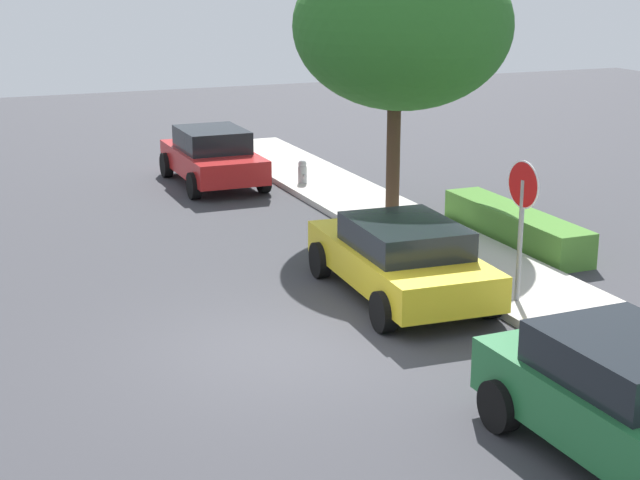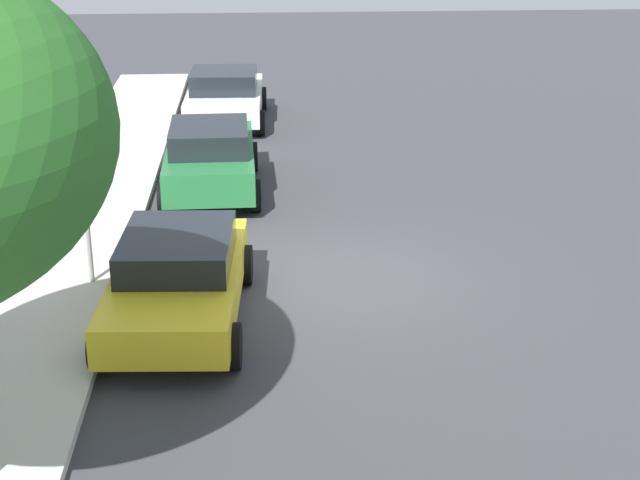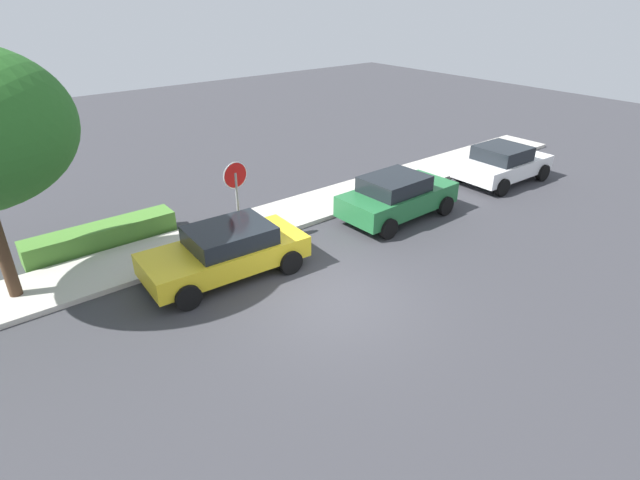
{
  "view_description": "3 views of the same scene",
  "coord_description": "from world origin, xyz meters",
  "px_view_note": "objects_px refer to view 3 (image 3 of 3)",
  "views": [
    {
      "loc": [
        12.42,
        -4.52,
        5.4
      ],
      "look_at": [
        -0.59,
        0.84,
        1.4
      ],
      "focal_mm": 55.0,
      "sensor_mm": 36.0,
      "label": 1
    },
    {
      "loc": [
        -14.68,
        1.34,
        6.42
      ],
      "look_at": [
        -0.4,
        0.47,
        0.85
      ],
      "focal_mm": 55.0,
      "sensor_mm": 36.0,
      "label": 2
    },
    {
      "loc": [
        -6.52,
        -7.71,
        6.76
      ],
      "look_at": [
        0.1,
        0.63,
        1.33
      ],
      "focal_mm": 28.0,
      "sensor_mm": 36.0,
      "label": 3
    }
  ],
  "objects_px": {
    "parked_car_yellow": "(226,251)",
    "parked_car_white": "(503,163)",
    "stop_sign": "(236,188)",
    "parked_car_green": "(397,196)"
  },
  "relations": [
    {
      "from": "parked_car_yellow",
      "to": "stop_sign",
      "type": "bearing_deg",
      "value": 50.2
    },
    {
      "from": "parked_car_yellow",
      "to": "parked_car_white",
      "type": "bearing_deg",
      "value": -1.65
    },
    {
      "from": "parked_car_yellow",
      "to": "parked_car_white",
      "type": "distance_m",
      "value": 11.74
    },
    {
      "from": "stop_sign",
      "to": "parked_car_yellow",
      "type": "relative_size",
      "value": 0.57
    },
    {
      "from": "parked_car_green",
      "to": "stop_sign",
      "type": "bearing_deg",
      "value": 160.78
    },
    {
      "from": "stop_sign",
      "to": "parked_car_white",
      "type": "height_order",
      "value": "stop_sign"
    },
    {
      "from": "stop_sign",
      "to": "parked_car_white",
      "type": "distance_m",
      "value": 10.7
    },
    {
      "from": "parked_car_yellow",
      "to": "parked_car_green",
      "type": "bearing_deg",
      "value": -2.0
    },
    {
      "from": "parked_car_green",
      "to": "parked_car_white",
      "type": "height_order",
      "value": "parked_car_green"
    },
    {
      "from": "stop_sign",
      "to": "parked_car_yellow",
      "type": "bearing_deg",
      "value": -129.8
    }
  ]
}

